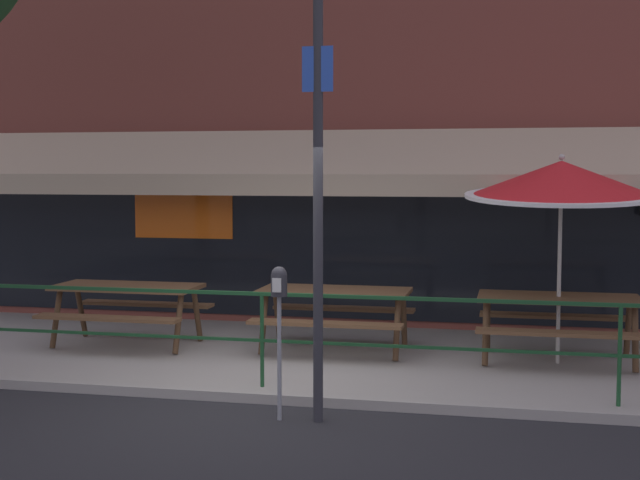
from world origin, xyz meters
The scene contains 10 objects.
ground_plane centered at (0.00, 0.00, 0.00)m, with size 120.00×120.00×0.00m, color #232326.
patio_deck centered at (0.00, 2.00, 0.05)m, with size 15.00×4.00×0.10m, color #9E998E.
restaurant_building centered at (0.00, 4.23, 4.04)m, with size 15.00×1.60×8.13m.
patio_railing centered at (0.00, 0.30, 0.80)m, with size 13.84×0.04×0.97m.
picnic_table_left centered at (-2.24, 1.98, 0.71)m, with size 1.80×1.42×0.76m.
picnic_table_centre centered at (0.37, 2.16, 0.71)m, with size 1.80×1.42×0.76m.
picnic_table_right centered at (2.98, 2.13, 0.71)m, with size 1.80×1.42×0.76m.
patio_umbrella_right centered at (2.98, 2.09, 2.18)m, with size 2.14×2.14×2.38m.
parking_meter_far centered at (0.39, -0.49, 1.15)m, with size 0.15×0.16×1.42m.
street_sign_pole centered at (0.75, -0.45, 2.27)m, with size 0.28×0.09×4.43m.
Camera 1 is at (2.49, -8.25, 2.30)m, focal length 50.00 mm.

